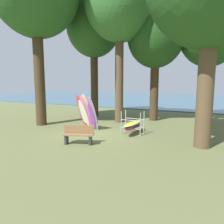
{
  "coord_description": "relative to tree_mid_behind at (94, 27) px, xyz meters",
  "views": [
    {
      "loc": [
        5.82,
        -9.32,
        2.77
      ],
      "look_at": [
        0.42,
        1.3,
        1.1
      ],
      "focal_mm": 32.81,
      "sensor_mm": 36.0,
      "label": 1
    }
  ],
  "objects": [
    {
      "name": "tree_far_left_back",
      "position": [
        2.97,
        -1.49,
        0.93
      ],
      "size": [
        4.79,
        4.79,
        11.06
      ],
      "color": "brown",
      "rests_on": "ground"
    },
    {
      "name": "leaning_board_pile",
      "position": [
        2.33,
        -4.61,
        -6.27
      ],
      "size": [
        1.46,
        0.99,
        2.2
      ],
      "color": "red",
      "rests_on": "ground"
    },
    {
      "name": "board_storage_rack",
      "position": [
        5.12,
        -4.3,
        -6.79
      ],
      "size": [
        1.15,
        2.12,
        1.25
      ],
      "color": "#9EA0A5",
      "rests_on": "ground"
    },
    {
      "name": "lake_water",
      "position": [
        3.29,
        23.79,
        -7.24
      ],
      "size": [
        80.0,
        36.0,
        0.1
      ],
      "primitive_type": "cube",
      "color": "#38607A",
      "rests_on": "ground"
    },
    {
      "name": "tree_deep_back",
      "position": [
        4.99,
        0.36,
        -1.13
      ],
      "size": [
        4.13,
        4.13,
        8.62
      ],
      "color": "#42301E",
      "rests_on": "ground"
    },
    {
      "name": "park_bench",
      "position": [
        3.6,
        -7.23,
        -6.84
      ],
      "size": [
        1.45,
        0.9,
        0.85
      ],
      "color": "#2D2D33",
      "rests_on": "ground"
    },
    {
      "name": "tree_far_right_back",
      "position": [
        8.49,
        1.65,
        -0.95
      ],
      "size": [
        4.28,
        4.28,
        8.85
      ],
      "color": "#42301E",
      "rests_on": "ground"
    },
    {
      "name": "tree_mid_behind",
      "position": [
        0.0,
        0.0,
        0.0
      ],
      "size": [
        4.39,
        4.39,
        9.91
      ],
      "color": "#42301E",
      "rests_on": "ground"
    },
    {
      "name": "ground_plane",
      "position": [
        3.29,
        -5.38,
        -7.29
      ],
      "size": [
        80.0,
        80.0,
        0.0
      ],
      "primitive_type": "plane",
      "color": "#60663D"
    }
  ]
}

